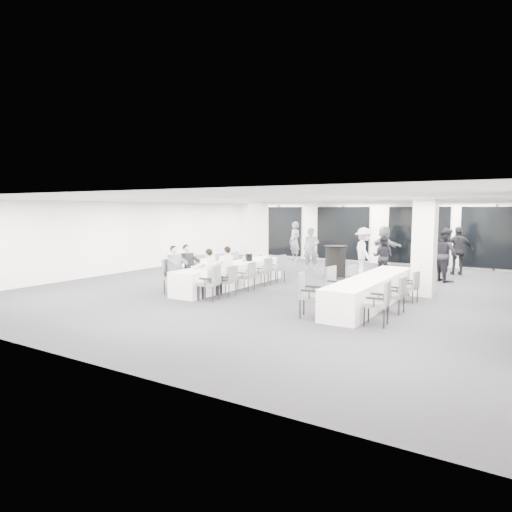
{
  "coord_description": "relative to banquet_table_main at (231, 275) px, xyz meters",
  "views": [
    {
      "loc": [
        7.01,
        -12.71,
        2.54
      ],
      "look_at": [
        -0.79,
        -0.2,
        0.99
      ],
      "focal_mm": 32.0,
      "sensor_mm": 36.0,
      "label": 1
    }
  ],
  "objects": [
    {
      "name": "room",
      "position": [
        2.28,
        1.86,
        1.01
      ],
      "size": [
        14.04,
        16.04,
        2.84
      ],
      "color": "#26262C",
      "rests_on": "ground"
    },
    {
      "name": "column_left",
      "position": [
        -1.41,
        3.95,
        1.02
      ],
      "size": [
        0.6,
        0.6,
        2.8
      ],
      "primitive_type": "cube",
      "color": "silver",
      "rests_on": "floor"
    },
    {
      "name": "column_right",
      "position": [
        5.59,
        1.75,
        1.02
      ],
      "size": [
        0.6,
        0.6,
        2.8
      ],
      "primitive_type": "cube",
      "color": "silver",
      "rests_on": "floor"
    },
    {
      "name": "banquet_table_main",
      "position": [
        0.0,
        0.0,
        0.0
      ],
      "size": [
        0.9,
        5.0,
        0.75
      ],
      "primitive_type": "cube",
      "color": "silver",
      "rests_on": "floor"
    },
    {
      "name": "banquet_table_side",
      "position": [
        4.73,
        -0.36,
        0.0
      ],
      "size": [
        0.9,
        5.0,
        0.75
      ],
      "primitive_type": "cube",
      "color": "silver",
      "rests_on": "floor"
    },
    {
      "name": "cocktail_table",
      "position": [
        2.12,
        3.58,
        0.22
      ],
      "size": [
        0.85,
        0.85,
        1.18
      ],
      "color": "black",
      "rests_on": "floor"
    },
    {
      "name": "chair_main_left_near",
      "position": [
        -0.84,
        -1.9,
        0.22
      ],
      "size": [
        0.64,
        0.66,
        1.04
      ],
      "rotation": [
        0.0,
        0.0,
        -1.31
      ],
      "color": "#4E5056",
      "rests_on": "floor"
    },
    {
      "name": "chair_main_left_second",
      "position": [
        -0.84,
        -1.31,
        0.18
      ],
      "size": [
        0.5,
        0.56,
        0.98
      ],
      "rotation": [
        0.0,
        0.0,
        -1.56
      ],
      "color": "#4E5056",
      "rests_on": "floor"
    },
    {
      "name": "chair_main_left_mid",
      "position": [
        -0.84,
        -0.34,
        0.21
      ],
      "size": [
        0.57,
        0.62,
        1.03
      ],
      "rotation": [
        0.0,
        0.0,
        -1.68
      ],
      "color": "#4E5056",
      "rests_on": "floor"
    },
    {
      "name": "chair_main_left_fourth",
      "position": [
        -0.83,
        0.73,
        0.18
      ],
      "size": [
        0.57,
        0.6,
        0.97
      ],
      "rotation": [
        0.0,
        0.0,
        -1.75
      ],
      "color": "#4E5056",
      "rests_on": "floor"
    },
    {
      "name": "chair_main_left_far",
      "position": [
        -0.83,
        1.62,
        0.17
      ],
      "size": [
        0.52,
        0.57,
        0.96
      ],
      "rotation": [
        0.0,
        0.0,
        -1.5
      ],
      "color": "#4E5056",
      "rests_on": "floor"
    },
    {
      "name": "chair_main_right_near",
      "position": [
        0.83,
        -2.12,
        0.19
      ],
      "size": [
        0.6,
        0.63,
        0.99
      ],
      "rotation": [
        0.0,
        0.0,
        1.81
      ],
      "color": "#4E5056",
      "rests_on": "floor"
    },
    {
      "name": "chair_main_right_second",
      "position": [
        0.83,
        -1.28,
        0.13
      ],
      "size": [
        0.46,
        0.51,
        0.88
      ],
      "rotation": [
        0.0,
        0.0,
        1.61
      ],
      "color": "#4E5056",
      "rests_on": "floor"
    },
    {
      "name": "chair_main_right_mid",
      "position": [
        0.83,
        -0.27,
        0.12
      ],
      "size": [
        0.46,
        0.51,
        0.87
      ],
      "rotation": [
        0.0,
        0.0,
        1.61
      ],
      "color": "#4E5056",
      "rests_on": "floor"
    },
    {
      "name": "chair_main_right_fourth",
      "position": [
        0.83,
        0.72,
        0.15
      ],
      "size": [
        0.48,
        0.54,
        0.92
      ],
      "rotation": [
        0.0,
        0.0,
        1.53
      ],
      "color": "#4E5056",
      "rests_on": "floor"
    },
    {
      "name": "chair_main_right_far",
      "position": [
        0.83,
        1.63,
        0.16
      ],
      "size": [
        0.55,
        0.59,
        0.94
      ],
      "rotation": [
        0.0,
        0.0,
        1.4
      ],
      "color": "#4E5056",
      "rests_on": "floor"
    },
    {
      "name": "chair_side_left_near",
      "position": [
        3.89,
        -2.46,
        0.22
      ],
      "size": [
        0.64,
        0.67,
        1.04
      ],
      "rotation": [
        0.0,
        0.0,
        -1.32
      ],
      "color": "#4E5056",
      "rests_on": "floor"
    },
    {
      "name": "chair_side_left_mid",
      "position": [
        3.89,
        -0.75,
        0.2
      ],
      "size": [
        0.55,
        0.6,
        1.0
      ],
      "rotation": [
        0.0,
        0.0,
        -1.67
      ],
      "color": "#4E5056",
      "rests_on": "floor"
    },
    {
      "name": "chair_side_left_far",
      "position": [
        3.9,
        0.73,
        0.12
      ],
      "size": [
        0.52,
        0.55,
        0.88
      ],
      "rotation": [
        0.0,
        0.0,
        -1.79
      ],
      "color": "#4E5056",
      "rests_on": "floor"
    },
    {
      "name": "chair_side_right_near",
      "position": [
        5.56,
        -2.34,
        0.19
      ],
      "size": [
        0.54,
        0.59,
        0.98
      ],
      "rotation": [
        0.0,
        0.0,
        1.67
      ],
      "color": "#4E5056",
      "rests_on": "floor"
    },
    {
      "name": "chair_side_right_mid",
      "position": [
        5.56,
        -0.96,
        0.14
      ],
      "size": [
        0.48,
        0.53,
        0.9
      ],
      "rotation": [
        0.0,
        0.0,
        1.52
      ],
      "color": "#4E5056",
      "rests_on": "floor"
    },
    {
      "name": "chair_side_right_far",
      "position": [
        5.55,
        0.5,
        0.11
      ],
      "size": [
        0.48,
        0.52,
        0.86
      ],
      "rotation": [
        0.0,
        0.0,
        1.45
      ],
      "color": "#4E5056",
      "rests_on": "floor"
    },
    {
      "name": "seated_guest_a",
      "position": [
        -0.67,
        -1.88,
        0.44
      ],
      "size": [
        0.5,
        0.38,
        1.44
      ],
      "rotation": [
        0.0,
        0.0,
        -1.57
      ],
      "color": "#5C5F64",
      "rests_on": "floor"
    },
    {
      "name": "seated_guest_b",
      "position": [
        -0.67,
        -1.31,
        0.44
      ],
      "size": [
        0.5,
        0.38,
        1.44
      ],
      "rotation": [
        0.0,
        0.0,
        -1.57
      ],
      "color": "black",
      "rests_on": "floor"
    },
    {
      "name": "seated_guest_c",
      "position": [
        0.67,
        -2.14,
        0.44
      ],
      "size": [
        0.5,
        0.38,
        1.44
      ],
      "rotation": [
        0.0,
        0.0,
        1.57
      ],
      "color": "white",
      "rests_on": "floor"
    },
    {
      "name": "seated_guest_d",
      "position": [
        0.67,
        -1.28,
        0.44
      ],
      "size": [
        0.5,
        0.38,
        1.44
      ],
      "rotation": [
        0.0,
        0.0,
        1.57
      ],
      "color": "white",
      "rests_on": "floor"
    },
    {
      "name": "standing_guest_a",
      "position": [
        0.52,
        4.94,
        0.62
      ],
      "size": [
        0.9,
        0.83,
        1.99
      ],
      "primitive_type": "imported",
      "rotation": [
        0.0,
        0.0,
        0.42
      ],
      "color": "#5C5F64",
      "rests_on": "floor"
    },
    {
      "name": "standing_guest_b",
      "position": [
        3.59,
        4.51,
        0.5
      ],
      "size": [
        0.85,
        0.52,
        1.74
      ],
      "primitive_type": "imported",
      "rotation": [
        0.0,
        0.0,
        3.15
      ],
      "color": "black",
      "rests_on": "floor"
    },
    {
      "name": "standing_guest_c",
      "position": [
        2.77,
        4.81,
        0.65
      ],
      "size": [
        1.33,
        1.47,
        2.05
      ],
      "primitive_type": "imported",
      "rotation": [
        0.0,
        0.0,
        2.2
      ],
      "color": "white",
      "rests_on": "floor"
    },
    {
      "name": "standing_guest_d",
      "position": [
        5.8,
        6.77,
        0.67
      ],
      "size": [
        1.39,
        1.08,
        2.09
      ],
      "primitive_type": "imported",
      "rotation": [
        0.0,
        0.0,
        3.5
      ],
      "color": "black",
      "rests_on": "floor"
    },
    {
      "name": "standing_guest_e",
      "position": [
        4.8,
        5.3,
        0.65
      ],
      "size": [
        0.81,
        1.1,
        2.05
      ],
      "primitive_type": "imported",
      "rotation": [
        0.0,
        0.0,
        1.35
      ],
      "color": "black",
      "rests_on": "floor"
    },
    {
      "name": "standing_guest_f",
      "position": [
        2.73,
        7.62,
        0.64
      ],
      "size": [
        1.95,
        1.6,
        2.02
      ],
      "primitive_type": "imported",
      "rotation": [
        0.0,
        0.0,
        2.57
      ],
      "color": "#5C5F64",
      "rests_on": "floor"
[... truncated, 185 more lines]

